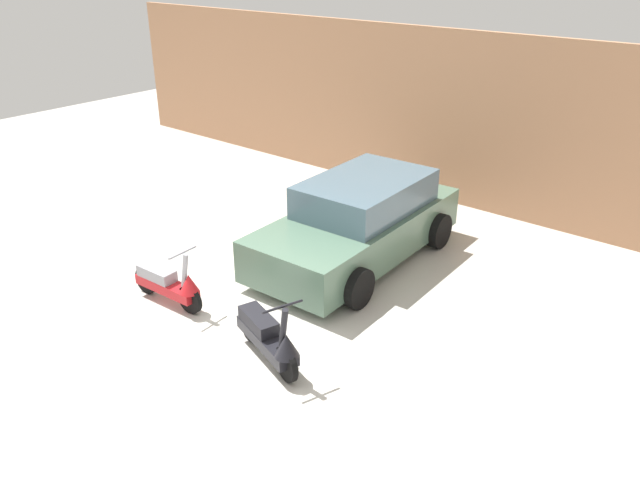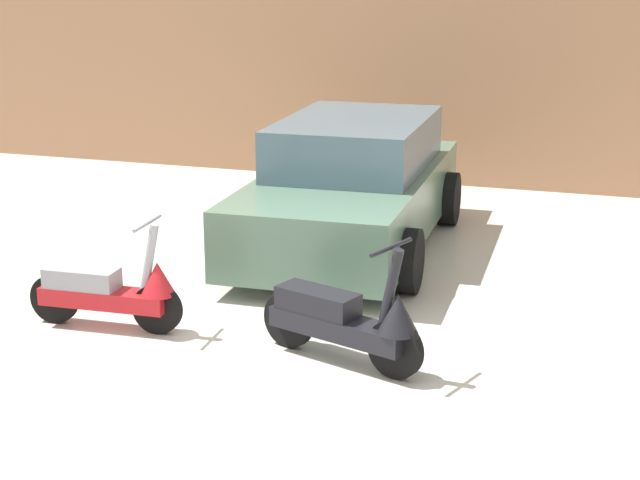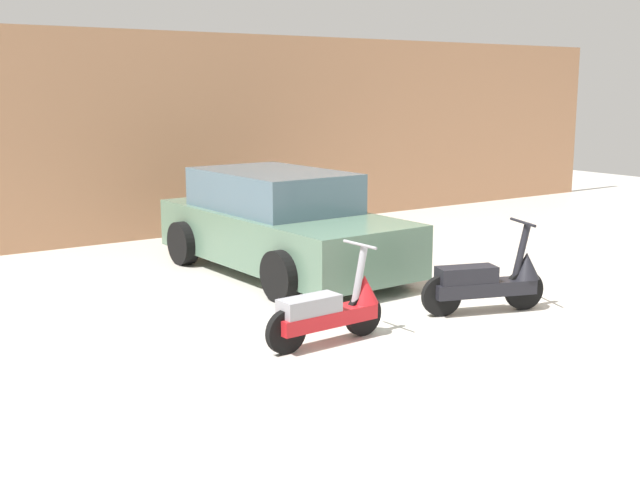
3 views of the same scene
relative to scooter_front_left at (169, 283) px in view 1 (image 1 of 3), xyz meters
The scene contains 5 objects.
ground_plane 1.82m from the scooter_front_left, 31.24° to the right, with size 28.00×28.00×0.00m, color beige.
wall_back 6.52m from the scooter_front_left, 76.15° to the left, with size 19.60×0.12×3.36m, color tan.
scooter_front_left is the anchor object (origin of this frame).
scooter_front_right 2.07m from the scooter_front_left, ahead, with size 1.40×0.72×1.01m.
car_rear_left 3.19m from the scooter_front_left, 67.36° to the left, with size 2.06×4.06×1.36m.
Camera 1 is at (5.12, -3.74, 4.74)m, focal length 35.00 mm.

